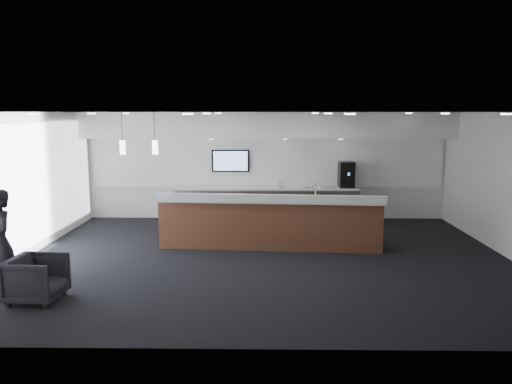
{
  "coord_description": "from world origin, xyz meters",
  "views": [
    {
      "loc": [
        -0.07,
        -9.97,
        3.0
      ],
      "look_at": [
        -0.25,
        1.3,
        1.19
      ],
      "focal_mm": 35.0,
      "sensor_mm": 36.0,
      "label": 1
    }
  ],
  "objects_px": {
    "service_counter": "(270,222)",
    "coffee_machine": "(346,174)",
    "armchair": "(37,279)",
    "lounge_guest": "(0,243)"
  },
  "relations": [
    {
      "from": "armchair",
      "to": "service_counter",
      "type": "bearing_deg",
      "value": -45.1
    },
    {
      "from": "service_counter",
      "to": "lounge_guest",
      "type": "distance_m",
      "value": 5.36
    },
    {
      "from": "service_counter",
      "to": "lounge_guest",
      "type": "height_order",
      "value": "lounge_guest"
    },
    {
      "from": "coffee_machine",
      "to": "lounge_guest",
      "type": "xyz_separation_m",
      "value": [
        -6.6,
        -5.74,
        -0.43
      ]
    },
    {
      "from": "armchair",
      "to": "lounge_guest",
      "type": "relative_size",
      "value": 0.46
    },
    {
      "from": "coffee_machine",
      "to": "armchair",
      "type": "relative_size",
      "value": 0.88
    },
    {
      "from": "service_counter",
      "to": "coffee_machine",
      "type": "relative_size",
      "value": 7.06
    },
    {
      "from": "lounge_guest",
      "to": "armchair",
      "type": "bearing_deg",
      "value": 24.47
    },
    {
      "from": "service_counter",
      "to": "lounge_guest",
      "type": "bearing_deg",
      "value": -142.37
    },
    {
      "from": "armchair",
      "to": "lounge_guest",
      "type": "distance_m",
      "value": 0.92
    }
  ]
}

